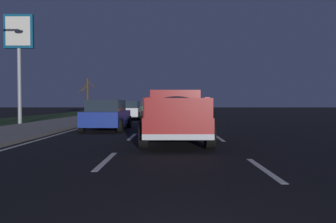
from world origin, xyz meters
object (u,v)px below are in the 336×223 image
sedan_white (130,110)px  bare_tree_far (87,95)px  pickup_truck (175,114)px  sedan_blue (107,115)px  gas_price_sign (19,42)px  sedan_green (144,108)px  sedan_red (170,110)px

sedan_white → bare_tree_far: 15.03m
pickup_truck → sedan_blue: 5.79m
sedan_white → gas_price_sign: bearing=134.5°
sedan_green → sedan_blue: same height
sedan_green → pickup_truck: bearing=-173.1°
sedan_red → gas_price_sign: gas_price_sign is taller
sedan_red → sedan_white: bearing=89.5°
sedan_red → sedan_blue: bearing=163.1°
sedan_blue → sedan_white: same height
pickup_truck → sedan_blue: size_ratio=1.23×
sedan_red → sedan_green: same height
sedan_white → bare_tree_far: bare_tree_far is taller
sedan_green → bare_tree_far: size_ratio=0.99×
bare_tree_far → sedan_green: bearing=-99.5°
sedan_white → gas_price_sign: size_ratio=0.62×
sedan_red → sedan_green: (12.00, 3.19, 0.00)m
bare_tree_far → gas_price_sign: bearing=-178.2°
pickup_truck → sedan_green: (27.42, 3.32, -0.20)m
sedan_green → sedan_white: same height
gas_price_sign → bare_tree_far: (19.48, 0.61, -2.97)m
sedan_red → sedan_green: 12.42m
sedan_white → gas_price_sign: 10.09m
sedan_green → sedan_red: bearing=-165.1°
bare_tree_far → sedan_white: bearing=-152.0°
sedan_red → bare_tree_far: bare_tree_far is taller
sedan_green → bare_tree_far: 7.57m
gas_price_sign → sedan_green: bearing=-20.1°
pickup_truck → sedan_blue: (4.69, 3.39, -0.20)m
sedan_green → sedan_blue: bearing=179.8°
pickup_truck → sedan_green: size_ratio=1.22×
bare_tree_far → pickup_truck: bearing=-159.7°
sedan_white → sedan_green: bearing=-1.3°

